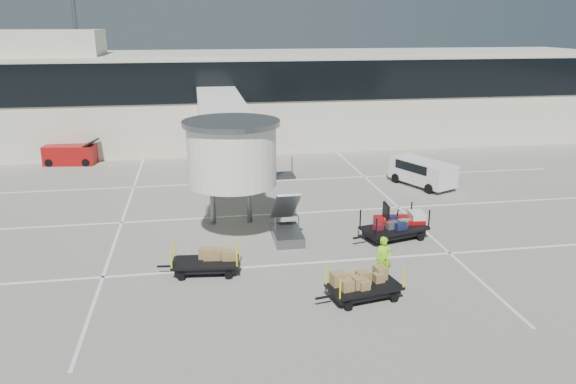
% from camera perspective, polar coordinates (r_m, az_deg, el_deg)
% --- Properties ---
extents(ground, '(140.00, 140.00, 0.00)m').
position_cam_1_polar(ground, '(24.41, 5.12, -8.96)').
color(ground, '#9A958A').
rests_on(ground, ground).
extents(lane_markings, '(40.00, 30.00, 0.02)m').
position_cam_1_polar(lane_markings, '(32.73, -0.06, -2.00)').
color(lane_markings, white).
rests_on(lane_markings, ground).
extents(terminal, '(64.00, 12.11, 15.20)m').
position_cam_1_polar(terminal, '(51.85, -3.48, 9.68)').
color(terminal, silver).
rests_on(terminal, ground).
extents(jet_bridge, '(5.70, 20.40, 6.03)m').
position_cam_1_polar(jet_bridge, '(34.12, -6.39, 6.11)').
color(jet_bridge, white).
rests_on(jet_bridge, ground).
extents(baggage_tug, '(2.61, 1.78, 1.65)m').
position_cam_1_polar(baggage_tug, '(29.78, 11.34, -3.10)').
color(baggage_tug, maroon).
rests_on(baggage_tug, ground).
extents(suitcase_cart, '(4.12, 2.42, 1.58)m').
position_cam_1_polar(suitcase_cart, '(28.95, 10.62, -3.74)').
color(suitcase_cart, black).
rests_on(suitcase_cart, ground).
extents(box_cart_near, '(3.63, 1.96, 1.39)m').
position_cam_1_polar(box_cart_near, '(22.77, 7.88, -9.47)').
color(box_cart_near, black).
rests_on(box_cart_near, ground).
extents(box_cart_far, '(3.61, 1.71, 1.39)m').
position_cam_1_polar(box_cart_far, '(25.04, -8.31, -7.05)').
color(box_cart_far, black).
rests_on(box_cart_far, ground).
extents(ground_worker, '(0.72, 0.48, 1.97)m').
position_cam_1_polar(ground_worker, '(24.31, 9.70, -6.71)').
color(ground_worker, '#80E518').
rests_on(ground_worker, ground).
extents(minivan, '(3.56, 4.93, 1.74)m').
position_cam_1_polar(minivan, '(38.74, 13.35, 2.14)').
color(minivan, white).
rests_on(minivan, ground).
extents(belt_loader, '(4.23, 2.08, 1.96)m').
position_cam_1_polar(belt_loader, '(46.64, -21.23, 3.54)').
color(belt_loader, maroon).
rests_on(belt_loader, ground).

